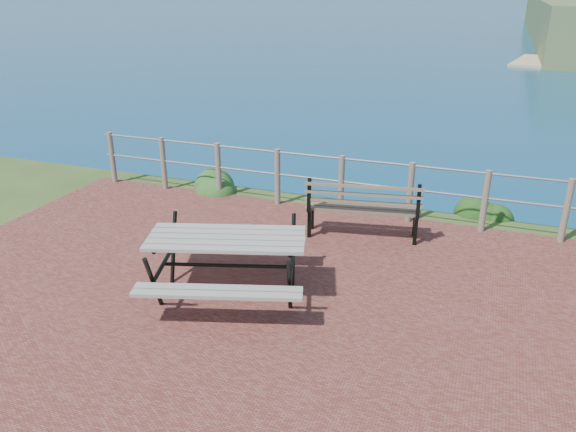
# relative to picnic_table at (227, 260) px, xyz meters

# --- Properties ---
(ground) EXTENTS (10.00, 7.00, 0.12)m
(ground) POSITION_rel_picnic_table_xyz_m (0.57, -0.17, -0.51)
(ground) COLOR maroon
(ground) RESTS_ON ground
(safety_railing) EXTENTS (9.40, 0.10, 1.00)m
(safety_railing) POSITION_rel_picnic_table_xyz_m (0.57, 3.18, 0.06)
(safety_railing) COLOR #6B5B4C
(safety_railing) RESTS_ON ground
(picnic_table) EXTENTS (2.03, 1.58, 0.80)m
(picnic_table) POSITION_rel_picnic_table_xyz_m (0.00, 0.00, 0.00)
(picnic_table) COLOR gray
(picnic_table) RESTS_ON ground
(park_bench) EXTENTS (1.77, 0.73, 0.97)m
(park_bench) POSITION_rel_picnic_table_xyz_m (1.15, 2.32, 0.13)
(park_bench) COLOR brown
(park_bench) RESTS_ON ground
(shrub_lip_west) EXTENTS (0.84, 0.84, 0.60)m
(shrub_lip_west) POSITION_rel_picnic_table_xyz_m (-2.02, 3.61, -0.51)
(shrub_lip_west) COLOR #22481B
(shrub_lip_west) RESTS_ON ground
(shrub_lip_east) EXTENTS (0.78, 0.78, 0.53)m
(shrub_lip_east) POSITION_rel_picnic_table_xyz_m (2.94, 4.05, -0.51)
(shrub_lip_east) COLOR #174114
(shrub_lip_east) RESTS_ON ground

